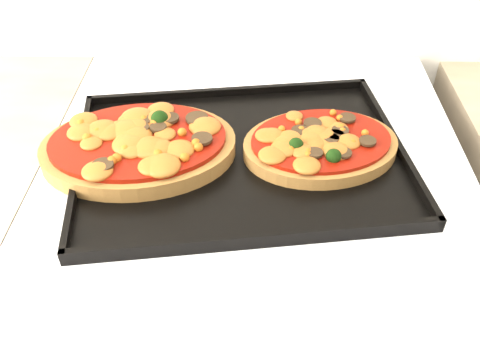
# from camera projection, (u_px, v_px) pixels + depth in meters

# --- Properties ---
(stove) EXTENTS (0.60, 0.60, 0.91)m
(stove) POSITION_uv_depth(u_px,v_px,m) (251.00, 339.00, 1.04)
(stove) COLOR white
(stove) RESTS_ON floor
(baking_tray) EXTENTS (0.48, 0.39, 0.02)m
(baking_tray) POSITION_uv_depth(u_px,v_px,m) (241.00, 155.00, 0.73)
(baking_tray) COLOR black
(baking_tray) RESTS_ON stove
(pizza_left) EXTENTS (0.29, 0.23, 0.04)m
(pizza_left) POSITION_uv_depth(u_px,v_px,m) (138.00, 144.00, 0.72)
(pizza_left) COLOR #A57639
(pizza_left) RESTS_ON baking_tray
(pizza_right) EXTENTS (0.24, 0.20, 0.03)m
(pizza_right) POSITION_uv_depth(u_px,v_px,m) (321.00, 143.00, 0.72)
(pizza_right) COLOR #A57639
(pizza_right) RESTS_ON baking_tray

